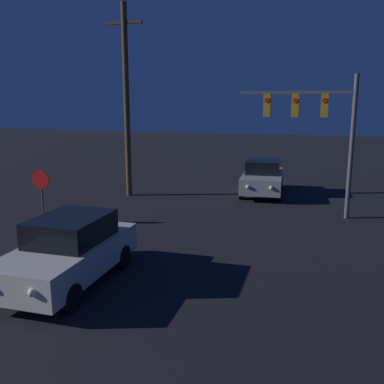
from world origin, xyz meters
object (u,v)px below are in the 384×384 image
at_px(car_near, 69,250).
at_px(utility_pole, 126,99).
at_px(stop_sign, 41,187).
at_px(car_far, 263,177).
at_px(traffic_signal_mast, 317,120).

height_order(car_near, utility_pole, utility_pole).
bearing_deg(stop_sign, car_near, -47.55).
bearing_deg(car_far, car_near, 70.97).
bearing_deg(utility_pole, stop_sign, -99.09).
xyz_separation_m(car_near, stop_sign, (-4.05, 4.43, 0.60)).
bearing_deg(car_near, traffic_signal_mast, -124.51).
height_order(traffic_signal_mast, utility_pole, utility_pole).
xyz_separation_m(car_far, utility_pole, (-6.32, -2.26, 3.85)).
height_order(car_near, stop_sign, stop_sign).
xyz_separation_m(traffic_signal_mast, stop_sign, (-9.80, -4.35, -2.41)).
relative_size(car_near, utility_pole, 0.49).
bearing_deg(car_near, utility_pole, -73.99).
bearing_deg(utility_pole, traffic_signal_mast, -8.45).
xyz_separation_m(car_far, stop_sign, (-7.23, -7.93, 0.60)).
xyz_separation_m(stop_sign, utility_pole, (0.91, 5.67, 3.26)).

